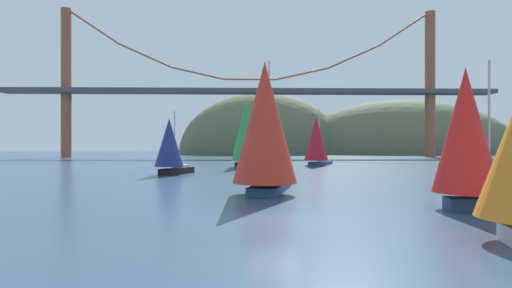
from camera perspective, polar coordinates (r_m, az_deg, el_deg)
ground_plane at (r=21.60m, az=2.38°, el=-10.40°), size 360.00×360.00×0.00m
headland_right at (r=167.88m, az=19.96°, el=-1.25°), size 88.72×44.00×41.11m
headland_center at (r=156.37m, az=0.85°, el=-1.34°), size 63.08×44.00×46.50m
suspension_bridge at (r=117.26m, az=-0.80°, el=7.83°), size 139.32×6.00×41.93m
sailboat_scarlet_sail at (r=31.13m, az=1.29°, el=2.49°), size 5.89×9.92×10.52m
sailboat_red_spinnaker at (r=27.18m, az=27.39°, el=1.17°), size 7.09×4.25×8.80m
sailboat_crimson_sail at (r=73.19m, az=8.41°, el=0.55°), size 6.81×8.61×10.21m
sailboat_navy_sail at (r=52.24m, az=-11.86°, el=-0.21°), size 4.92×7.28×8.11m
sailboat_green_sail at (r=67.53m, az=-1.24°, el=1.67°), size 9.50×8.09×11.80m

